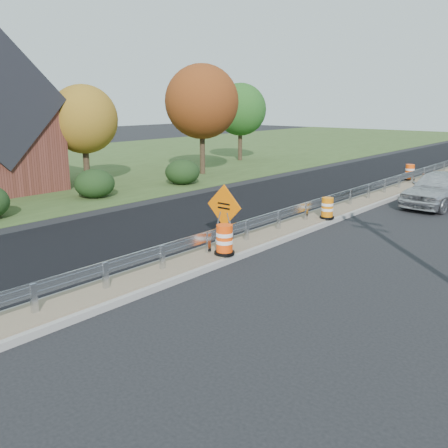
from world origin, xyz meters
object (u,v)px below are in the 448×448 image
Objects in this scene: caution_sign at (224,228)px; car_silver at (438,189)px; barrel_median_near at (224,240)px; barrel_median_mid at (327,208)px; barrel_median_far at (410,173)px.

car_silver is (3.81, 11.42, 0.32)m from caution_sign.
barrel_median_near is 13.27m from car_silver.
barrel_median_mid is 0.90× the size of barrel_median_far.
barrel_median_far is (0.35, 17.20, 0.15)m from caution_sign.
car_silver is (2.36, 6.53, 0.22)m from barrel_median_mid.
barrel_median_mid is 6.95m from car_silver.
caution_sign is 2.20× the size of barrel_median_far.
barrel_median_mid is at bearing 73.49° from caution_sign.
barrel_median_far is 6.74m from car_silver.
car_silver reaches higher than barrel_median_near.
car_silver is (3.46, -5.78, 0.17)m from barrel_median_far.
barrel_median_near is at bearing -96.51° from car_silver.
car_silver reaches higher than barrel_median_far.
caution_sign is 2.21× the size of barrel_median_near.
barrel_median_near is (1.38, -1.63, 0.15)m from caution_sign.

